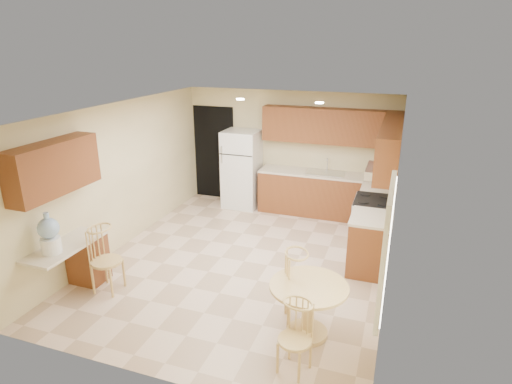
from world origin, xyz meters
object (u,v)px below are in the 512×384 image
(dining_table, at_px, (308,303))
(water_crock, at_px, (49,235))
(chair_table_a, at_px, (298,284))
(refrigerator, at_px, (242,169))
(chair_desk, at_px, (101,256))
(chair_table_b, at_px, (293,336))
(stove, at_px, (372,224))

(dining_table, xyz_separation_m, water_crock, (-3.40, -0.44, 0.57))
(chair_table_a, distance_m, water_crock, 3.31)
(refrigerator, distance_m, dining_table, 4.57)
(dining_table, relative_size, water_crock, 1.65)
(chair_desk, bearing_deg, water_crock, -50.53)
(refrigerator, height_order, dining_table, refrigerator)
(dining_table, distance_m, chair_desk, 2.95)
(chair_table_a, xyz_separation_m, chair_table_b, (0.17, -0.89, -0.08))
(dining_table, distance_m, chair_table_a, 0.27)
(stove, bearing_deg, dining_table, -101.10)
(water_crock, bearing_deg, chair_table_b, -4.83)
(chair_table_a, bearing_deg, chair_table_b, -10.11)
(dining_table, relative_size, chair_table_b, 1.13)
(stove, relative_size, chair_table_b, 1.30)
(chair_table_b, height_order, water_crock, water_crock)
(refrigerator, bearing_deg, dining_table, -58.90)
(stove, xyz_separation_m, chair_desk, (-3.47, -2.72, 0.13))
(chair_table_a, relative_size, chair_desk, 1.00)
(chair_desk, bearing_deg, dining_table, 89.09)
(refrigerator, height_order, chair_desk, refrigerator)
(refrigerator, relative_size, chair_desk, 1.72)
(dining_table, height_order, chair_table_b, chair_table_b)
(stove, height_order, dining_table, stove)
(chair_table_a, height_order, chair_table_b, chair_table_a)
(chair_table_a, bearing_deg, refrigerator, -170.66)
(chair_table_a, bearing_deg, dining_table, 26.24)
(chair_table_b, bearing_deg, refrigerator, -48.75)
(dining_table, bearing_deg, chair_desk, -179.08)
(refrigerator, relative_size, stove, 1.54)
(stove, relative_size, dining_table, 1.15)
(water_crock, bearing_deg, chair_table_a, 10.52)
(stove, height_order, water_crock, water_crock)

